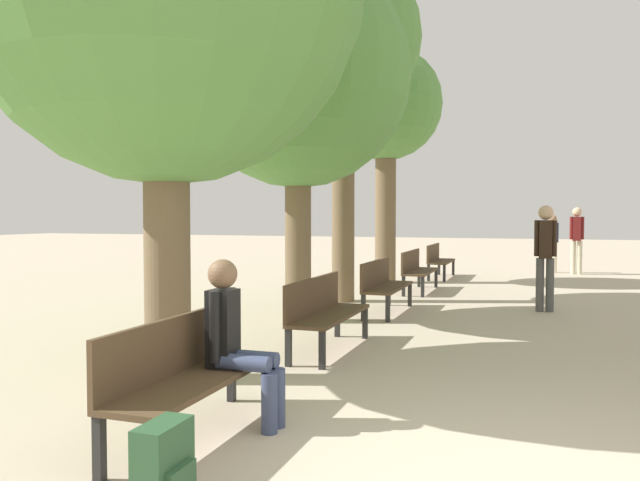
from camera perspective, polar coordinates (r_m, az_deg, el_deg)
bench_row_0 at (r=4.58m, az=-11.95°, el=-11.25°), size 0.46×1.76×0.84m
bench_row_1 at (r=7.21m, az=0.30°, el=-6.21°), size 0.46×1.76×0.84m
bench_row_2 at (r=10.02m, az=5.77°, el=-3.82°), size 0.46×1.76×0.84m
bench_row_3 at (r=12.89m, az=8.81°, el=-2.47°), size 0.46×1.76×0.84m
bench_row_4 at (r=15.78m, az=10.74°, el=-1.61°), size 0.46×1.76×0.84m
tree_row_1 at (r=9.35m, az=-2.04°, el=14.79°), size 3.29×3.29×5.25m
tree_row_2 at (r=11.69m, az=2.16°, el=17.75°), size 2.79×2.79×6.15m
tree_row_3 at (r=14.69m, az=6.05°, el=11.93°), size 2.58×2.58×5.41m
person_seated at (r=4.69m, az=-7.65°, el=-8.80°), size 0.58×0.33×1.24m
backpack at (r=3.52m, az=-14.05°, el=-19.78°), size 0.21×0.34×0.49m
pedestrian_near at (r=17.80m, az=22.42°, el=0.38°), size 0.36×0.24×1.77m
pedestrian_mid at (r=10.70m, az=19.91°, el=-0.90°), size 0.35×0.24×1.72m
pedestrian_far at (r=18.00m, az=20.47°, el=0.09°), size 0.32×0.22×1.58m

